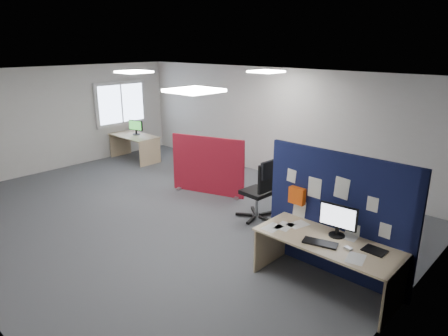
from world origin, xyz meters
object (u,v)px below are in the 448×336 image
Objects in this scene: monitor_main at (338,219)px; office_chair at (262,186)px; main_desk at (329,249)px; navy_divider at (336,215)px; second_desk at (135,141)px; red_divider at (208,166)px; monitor_second at (136,127)px.

monitor_main is 0.44× the size of office_chair.
main_desk is 1.63× the size of office_chair.
navy_divider is 1.47× the size of second_desk.
red_divider is 3.56m from monitor_second.
office_chair is at bearing -26.53° from monitor_second.
navy_divider is at bearing -34.54° from red_divider.
second_desk is at bearing 165.20° from main_desk.
navy_divider is at bearing 117.65° from monitor_main.
red_divider reaches higher than main_desk.
office_chair is (5.24, -0.80, 0.13)m from second_desk.
monitor_main reaches higher than second_desk.
red_divider is at bearing 159.49° from main_desk.
main_desk is 2.31m from office_chair.
monitor_second is at bearing 173.94° from office_chair.
office_chair reaches higher than second_desk.
monitor_main is 0.34× the size of second_desk.
monitor_second is at bearing 167.19° from navy_divider.
main_desk is 7.56m from monitor_second.
second_desk is at bearing 153.36° from red_divider.
red_divider is at bearing -26.38° from monitor_second.
second_desk is at bearing -88.26° from monitor_second.
navy_divider is 1.15× the size of main_desk.
navy_divider is 7.32m from second_desk.
red_divider is 3.52m from second_desk.
second_desk is 5.30m from office_chair.
red_divider is at bearing 155.81° from monitor_main.
monitor_second is (-7.31, 1.85, -0.02)m from monitor_main.
navy_divider is 7.35m from monitor_second.
monitor_second is (-0.02, 0.06, 0.41)m from second_desk.
office_chair is at bearing 148.81° from monitor_main.
office_chair reaches higher than monitor_second.
second_desk is (-3.48, 0.50, -0.10)m from red_divider.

